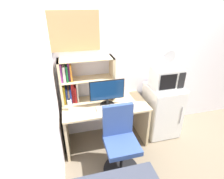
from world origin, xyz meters
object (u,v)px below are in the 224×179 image
(keyboard, at_px, (109,107))
(desk_fan, at_px, (169,58))
(monitor, at_px, (107,92))
(water_bottle, at_px, (70,105))
(desk_chair, at_px, (120,144))
(wall_corkboard, at_px, (73,31))
(mini_fridge, at_px, (162,110))
(hutch_bookshelf, at_px, (78,80))
(microwave, at_px, (166,78))
(computer_mouse, at_px, (130,103))

(keyboard, distance_m, desk_fan, 1.16)
(monitor, relative_size, water_bottle, 2.77)
(desk_chair, xyz_separation_m, wall_corkboard, (-0.43, 0.88, 1.33))
(monitor, height_order, mini_fridge, monitor)
(hutch_bookshelf, distance_m, monitor, 0.47)
(keyboard, xyz_separation_m, microwave, (0.97, 0.14, 0.31))
(microwave, bearing_deg, desk_chair, -147.81)
(microwave, xyz_separation_m, wall_corkboard, (-1.36, 0.30, 0.71))
(keyboard, relative_size, desk_fan, 1.31)
(keyboard, bearing_deg, water_bottle, 170.30)
(monitor, xyz_separation_m, computer_mouse, (0.33, -0.06, -0.20))
(microwave, bearing_deg, water_bottle, -178.26)
(keyboard, height_order, computer_mouse, computer_mouse)
(computer_mouse, height_order, mini_fridge, mini_fridge)
(mini_fridge, height_order, microwave, microwave)
(hutch_bookshelf, xyz_separation_m, keyboard, (0.39, -0.33, -0.33))
(monitor, bearing_deg, computer_mouse, -10.21)
(computer_mouse, bearing_deg, wall_corkboard, 150.33)
(desk_fan, bearing_deg, monitor, -177.30)
(mini_fridge, bearing_deg, hutch_bookshelf, 172.00)
(computer_mouse, height_order, desk_fan, desk_fan)
(computer_mouse, xyz_separation_m, mini_fridge, (0.64, 0.11, -0.30))
(water_bottle, bearing_deg, wall_corkboard, 64.87)
(water_bottle, distance_m, desk_fan, 1.61)
(microwave, height_order, desk_fan, desk_fan)
(mini_fridge, height_order, wall_corkboard, wall_corkboard)
(desk_fan, bearing_deg, microwave, 48.59)
(computer_mouse, bearing_deg, water_bottle, 175.75)
(water_bottle, xyz_separation_m, desk_fan, (1.51, 0.04, 0.56))
(keyboard, bearing_deg, mini_fridge, 8.06)
(mini_fridge, height_order, desk_chair, desk_chair)
(keyboard, xyz_separation_m, wall_corkboard, (-0.39, 0.44, 1.02))
(computer_mouse, height_order, water_bottle, water_bottle)
(monitor, bearing_deg, desk_fan, 2.70)
(desk_fan, xyz_separation_m, desk_chair, (-0.92, -0.58, -0.95))
(microwave, distance_m, desk_chair, 1.26)
(mini_fridge, bearing_deg, wall_corkboard, 167.47)
(monitor, bearing_deg, microwave, 3.02)
(water_bottle, height_order, desk_fan, desk_fan)
(monitor, xyz_separation_m, microwave, (0.97, 0.05, 0.10))
(desk_fan, relative_size, wall_corkboard, 0.39)
(computer_mouse, xyz_separation_m, microwave, (0.64, 0.11, 0.31))
(mini_fridge, xyz_separation_m, microwave, (0.00, 0.00, 0.60))
(microwave, height_order, desk_chair, microwave)
(computer_mouse, distance_m, wall_corkboard, 1.31)
(monitor, height_order, wall_corkboard, wall_corkboard)
(water_bottle, relative_size, mini_fridge, 0.21)
(desk_fan, bearing_deg, hutch_bookshelf, 171.85)
(wall_corkboard, bearing_deg, mini_fridge, -12.53)
(computer_mouse, relative_size, water_bottle, 0.48)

